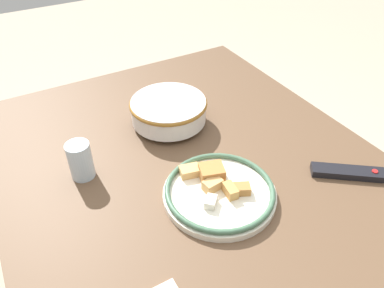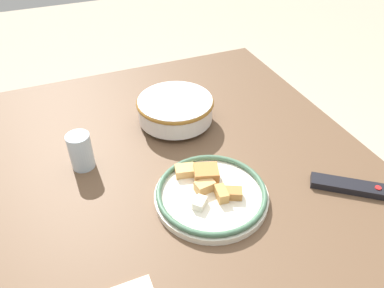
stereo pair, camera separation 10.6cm
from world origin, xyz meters
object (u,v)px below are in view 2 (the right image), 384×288
at_px(noodle_bowl, 175,109).
at_px(food_plate, 212,193).
at_px(tv_remote, 349,186).
at_px(drinking_glass, 81,151).

bearing_deg(noodle_bowl, food_plate, -4.99).
bearing_deg(noodle_bowl, tv_remote, 34.42).
xyz_separation_m(noodle_bowl, food_plate, (0.35, -0.03, -0.03)).
distance_m(noodle_bowl, tv_remote, 0.56).
bearing_deg(food_plate, noodle_bowl, 175.01).
bearing_deg(drinking_glass, noodle_bowl, 108.00).
height_order(food_plate, tv_remote, food_plate).
bearing_deg(noodle_bowl, drinking_glass, -72.00).
height_order(tv_remote, drinking_glass, drinking_glass).
distance_m(tv_remote, drinking_glass, 0.72).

